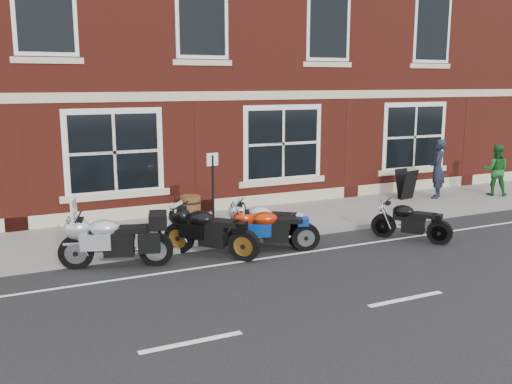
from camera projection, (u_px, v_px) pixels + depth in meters
The scene contains 14 objects.
ground at pixel (317, 254), 12.77m from camera, with size 80.00×80.00×0.00m, color black.
sidewalk at pixel (259, 222), 15.42m from camera, with size 30.00×3.00×0.12m, color slate.
kerb at pixel (287, 236), 14.02m from camera, with size 30.00×0.16×0.12m, color slate.
pub_building at pixel (171, 20), 20.94m from camera, with size 24.00×12.00×12.00m, color maroon.
moto_touring_silver at pixel (112, 238), 11.74m from camera, with size 2.26×0.90×1.53m.
moto_sport_red at pixel (272, 228), 12.86m from camera, with size 2.01×0.87×0.95m.
moto_sport_black at pixel (210, 230), 12.48m from camera, with size 1.64×1.82×1.04m.
moto_sport_silver at pixel (267, 223), 13.26m from camera, with size 1.81×1.43×0.98m.
moto_naked_black at pixel (410, 220), 13.75m from camera, with size 1.23×1.66×0.88m.
pedestrian_left at pixel (438, 169), 18.13m from camera, with size 0.69×0.45×1.88m, color black.
pedestrian_right at pixel (496, 170), 18.58m from camera, with size 0.81×0.63×1.67m, color #185620.
a_board_sign at pixel (406, 184), 18.08m from camera, with size 0.57×0.38×0.95m, color black, non-canonical shape.
barrel_planter at pixel (191, 208), 15.42m from camera, with size 0.58×0.58×0.64m.
parking_sign at pixel (213, 191), 13.10m from camera, with size 0.29×0.07×2.08m.
Camera 1 is at (-6.50, -10.50, 3.79)m, focal length 40.00 mm.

